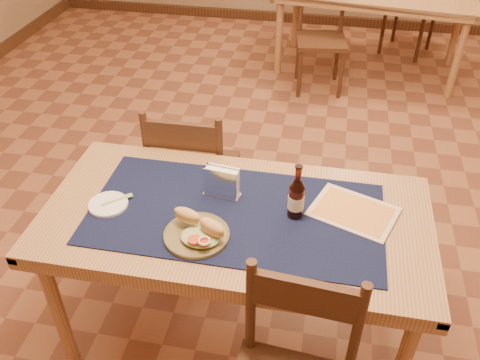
% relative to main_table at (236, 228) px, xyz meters
% --- Properties ---
extents(main_table, '(1.60, 0.80, 0.75)m').
position_rel_main_table_xyz_m(main_table, '(0.00, 0.00, 0.00)').
color(main_table, '#AD7E51').
rests_on(main_table, ground).
extents(placemat, '(1.20, 0.60, 0.01)m').
position_rel_main_table_xyz_m(placemat, '(0.00, 0.00, 0.09)').
color(placemat, '#10173C').
rests_on(placemat, main_table).
extents(baseboard, '(6.00, 7.00, 0.10)m').
position_rel_main_table_xyz_m(baseboard, '(0.00, 0.80, -0.62)').
color(baseboard, '#422817').
rests_on(baseboard, ground).
extents(chair_main_far, '(0.44, 0.44, 0.93)m').
position_rel_main_table_xyz_m(chair_main_far, '(-0.35, 0.58, -0.18)').
color(chair_main_far, '#422817').
rests_on(chair_main_far, ground).
extents(chair_back_near, '(0.46, 0.46, 0.89)m').
position_rel_main_table_xyz_m(chair_back_near, '(0.21, 2.71, -0.21)').
color(chair_back_near, '#422817').
rests_on(chair_back_near, ground).
extents(chair_back_far, '(0.57, 0.57, 0.95)m').
position_rel_main_table_xyz_m(chair_back_far, '(1.02, 3.61, -0.18)').
color(chair_back_far, '#422817').
rests_on(chair_back_far, ground).
extents(sandwich_plate, '(0.26, 0.26, 0.10)m').
position_rel_main_table_xyz_m(sandwich_plate, '(-0.11, -0.17, 0.11)').
color(sandwich_plate, brown).
rests_on(sandwich_plate, placemat).
extents(side_plate, '(0.17, 0.17, 0.01)m').
position_rel_main_table_xyz_m(side_plate, '(-0.53, -0.05, 0.10)').
color(side_plate, white).
rests_on(side_plate, placemat).
extents(fork, '(0.11, 0.10, 0.00)m').
position_rel_main_table_xyz_m(fork, '(-0.49, -0.02, 0.10)').
color(fork, '#85BB66').
rests_on(fork, side_plate).
extents(beer_bottle, '(0.07, 0.07, 0.25)m').
position_rel_main_table_xyz_m(beer_bottle, '(0.24, 0.03, 0.18)').
color(beer_bottle, '#4A170D').
rests_on(beer_bottle, placemat).
extents(napkin_holder, '(0.16, 0.08, 0.14)m').
position_rel_main_table_xyz_m(napkin_holder, '(-0.08, 0.11, 0.15)').
color(napkin_holder, white).
rests_on(napkin_holder, placemat).
extents(menu_card, '(0.40, 0.35, 0.01)m').
position_rel_main_table_xyz_m(menu_card, '(0.48, 0.10, 0.09)').
color(menu_card, beige).
rests_on(menu_card, placemat).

